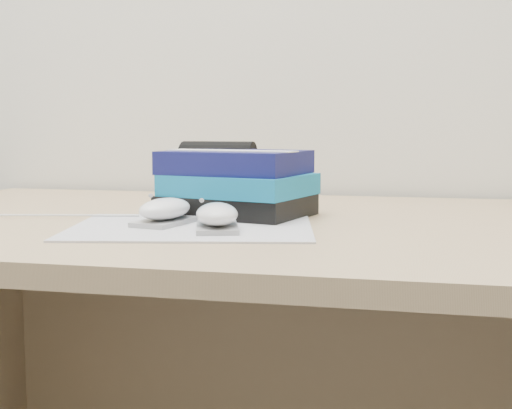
% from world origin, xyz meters
% --- Properties ---
extents(desk, '(1.60, 0.80, 0.73)m').
position_xyz_m(desk, '(0.00, 1.64, 0.50)').
color(desk, tan).
rests_on(desk, ground).
extents(mousepad, '(0.39, 0.33, 0.00)m').
position_xyz_m(mousepad, '(-0.19, 1.47, 0.73)').
color(mousepad, '#98979F').
rests_on(mousepad, desk).
extents(mouse_rear, '(0.08, 0.12, 0.04)m').
position_xyz_m(mouse_rear, '(-0.24, 1.48, 0.75)').
color(mouse_rear, '#9E9EA0').
rests_on(mouse_rear, mousepad).
extents(mouse_front, '(0.09, 0.12, 0.04)m').
position_xyz_m(mouse_front, '(-0.15, 1.44, 0.75)').
color(mouse_front, '#949597').
rests_on(mouse_front, mousepad).
extents(usb_cable, '(0.24, 0.05, 0.00)m').
position_xyz_m(usb_cable, '(-0.42, 1.52, 0.73)').
color(usb_cable, silver).
rests_on(usb_cable, mousepad).
extents(book_stack, '(0.25, 0.22, 0.11)m').
position_xyz_m(book_stack, '(-0.16, 1.61, 0.78)').
color(book_stack, black).
rests_on(book_stack, desk).
extents(pouch, '(0.13, 0.09, 0.12)m').
position_xyz_m(pouch, '(-0.22, 1.71, 0.79)').
color(pouch, black).
rests_on(pouch, desk).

